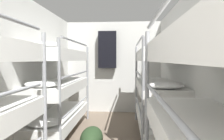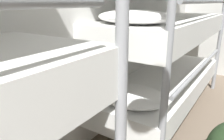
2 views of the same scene
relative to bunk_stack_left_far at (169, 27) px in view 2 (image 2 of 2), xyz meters
The scene contains 1 object.
bunk_stack_left_far is the anchor object (origin of this frame).
Camera 2 is at (-0.18, 1.82, 1.08)m, focal length 35.00 mm.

